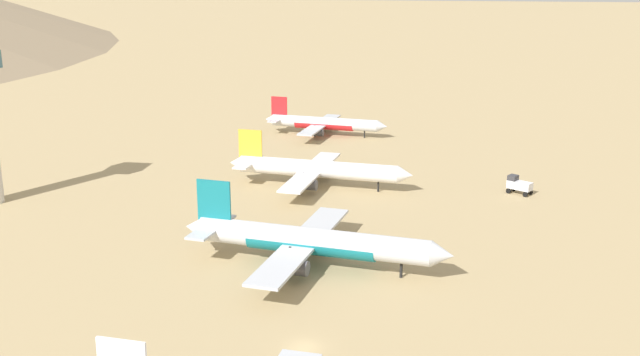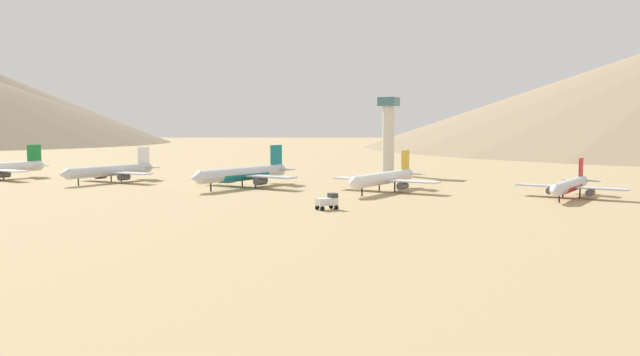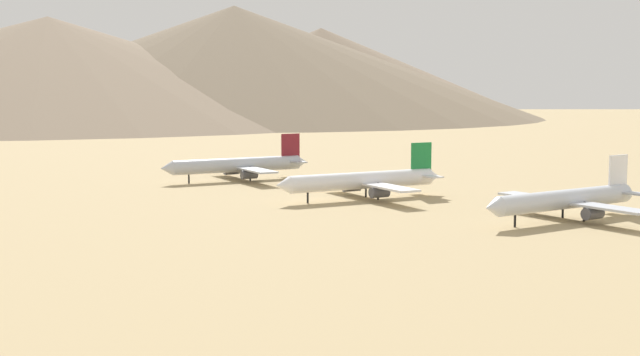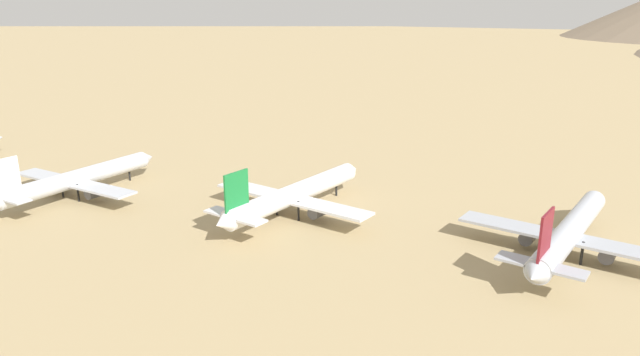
# 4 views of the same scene
# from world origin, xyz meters

# --- Properties ---
(parked_jet_0) EXTENTS (43.43, 35.55, 12.57)m
(parked_jet_0) POSITION_xyz_m (12.23, -121.58, 4.23)
(parked_jet_0) COLOR #B2B7C1
(parked_jet_0) RESTS_ON ground
(parked_jet_1) EXTENTS (43.30, 35.46, 12.55)m
(parked_jet_1) POSITION_xyz_m (10.49, -71.79, 4.23)
(parked_jet_1) COLOR white
(parked_jet_1) RESTS_ON ground
(parked_jet_2) EXTENTS (41.73, 34.00, 12.03)m
(parked_jet_2) POSITION_xyz_m (0.45, -24.65, 4.05)
(parked_jet_2) COLOR silver
(parked_jet_2) RESTS_ON ground
(desert_hill_0) EXTENTS (564.49, 564.49, 83.93)m
(desert_hill_0) POSITION_xyz_m (-109.66, -591.46, 41.97)
(desert_hill_0) COLOR #7A6854
(desert_hill_0) RESTS_ON ground
(desert_hill_2) EXTENTS (542.61, 542.61, 99.07)m
(desert_hill_2) POSITION_xyz_m (-263.13, -550.60, 49.53)
(desert_hill_2) COLOR #70604C
(desert_hill_2) RESTS_ON ground
(desert_hill_5) EXTENTS (433.81, 433.81, 90.87)m
(desert_hill_5) POSITION_xyz_m (-420.08, -621.79, 45.44)
(desert_hill_5) COLOR #7A6854
(desert_hill_5) RESTS_ON ground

